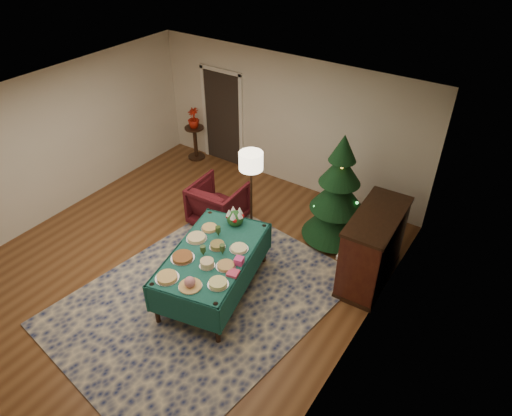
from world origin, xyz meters
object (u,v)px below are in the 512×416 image
Objects in this scene: side_table at (195,143)px; piano at (372,248)px; buffet_table at (213,260)px; armchair at (218,201)px; christmas_tree at (338,195)px; potted_plant at (194,122)px; floor_lamp at (251,166)px; gift_box at (239,261)px.

side_table is 5.11m from piano.
buffet_table is 1.79m from armchair.
potted_plant is at bearing 167.22° from christmas_tree.
christmas_tree is (1.28, 0.72, -0.49)m from floor_lamp.
floor_lamp is 1.55m from christmas_tree.
floor_lamp is at bearing -176.78° from piano.
armchair reaches higher than gift_box.
christmas_tree reaches higher than potted_plant.
armchair is (-1.04, 1.45, -0.16)m from buffet_table.
floor_lamp is 1.13× the size of piano.
gift_box is 4.66m from side_table.
side_table is at bearing 138.44° from gift_box.
floor_lamp is 3.75× the size of potted_plant.
buffet_table is 4.89× the size of potted_plant.
side_table is 0.37× the size of christmas_tree.
side_table is (-3.01, 3.11, -0.24)m from buffet_table.
buffet_table is 4.34m from potted_plant.
floor_lamp reaches higher than armchair.
christmas_tree reaches higher than floor_lamp.
floor_lamp is at bearing 102.47° from buffet_table.
buffet_table is 1.31× the size of floor_lamp.
buffet_table is at bearing -45.96° from potted_plant.
piano reaches higher than armchair.
gift_box is 0.14× the size of armchair.
piano is (2.20, 0.12, -0.80)m from floor_lamp.
buffet_table is 1.06× the size of christmas_tree.
christmas_tree is at bearing -162.13° from armchair.
potted_plant is (-3.47, 3.08, 0.07)m from gift_box.
side_table is (-3.47, 3.08, -0.45)m from gift_box.
armchair is at bearing -176.79° from piano.
piano is (2.91, 0.16, 0.16)m from armchair.
side_table is 0.52× the size of piano.
potted_plant is at bearing 134.04° from buffet_table.
buffet_table is at bearing -139.21° from piano.
christmas_tree is (0.96, 2.21, 0.31)m from buffet_table.
potted_plant reaches higher than side_table.
gift_box is 2.11m from armchair.
christmas_tree is at bearing 77.38° from gift_box.
gift_box is 2.24m from christmas_tree.
potted_plant reaches higher than buffet_table.
buffet_table is 1.72m from floor_lamp.
potted_plant is (-1.96, 1.66, 0.44)m from armchair.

